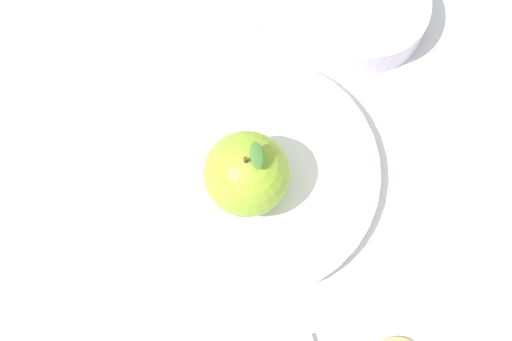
{
  "coord_description": "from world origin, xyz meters",
  "views": [
    {
      "loc": [
        -0.07,
        -0.18,
        0.71
      ],
      "look_at": [
        -0.01,
        0.01,
        0.02
      ],
      "focal_mm": 52.05,
      "sensor_mm": 36.0,
      "label": 1
    }
  ],
  "objects_px": {
    "dinner_plate": "(256,173)",
    "linen_napkin": "(173,31)",
    "apple": "(246,172)",
    "side_bowl": "(368,10)"
  },
  "relations": [
    {
      "from": "apple",
      "to": "side_bowl",
      "type": "relative_size",
      "value": 0.73
    },
    {
      "from": "linen_napkin",
      "to": "dinner_plate",
      "type": "bearing_deg",
      "value": -78.49
    },
    {
      "from": "apple",
      "to": "linen_napkin",
      "type": "height_order",
      "value": "apple"
    },
    {
      "from": "apple",
      "to": "dinner_plate",
      "type": "bearing_deg",
      "value": 37.35
    },
    {
      "from": "side_bowl",
      "to": "linen_napkin",
      "type": "distance_m",
      "value": 0.21
    },
    {
      "from": "dinner_plate",
      "to": "linen_napkin",
      "type": "relative_size",
      "value": 1.34
    },
    {
      "from": "dinner_plate",
      "to": "apple",
      "type": "xyz_separation_m",
      "value": [
        -0.01,
        -0.01,
        0.05
      ]
    },
    {
      "from": "dinner_plate",
      "to": "apple",
      "type": "bearing_deg",
      "value": -142.65
    },
    {
      "from": "apple",
      "to": "side_bowl",
      "type": "height_order",
      "value": "apple"
    },
    {
      "from": "apple",
      "to": "side_bowl",
      "type": "bearing_deg",
      "value": 38.26
    }
  ]
}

